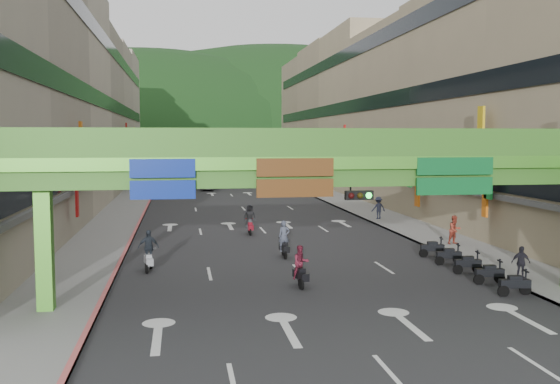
# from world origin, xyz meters

# --- Properties ---
(ground) EXTENTS (320.00, 320.00, 0.00)m
(ground) POSITION_xyz_m (0.00, 0.00, 0.00)
(ground) COLOR black
(ground) RESTS_ON ground
(road_slab) EXTENTS (18.00, 140.00, 0.02)m
(road_slab) POSITION_xyz_m (0.00, 50.00, 0.01)
(road_slab) COLOR #28282B
(road_slab) RESTS_ON ground
(sidewalk_left) EXTENTS (4.00, 140.00, 0.15)m
(sidewalk_left) POSITION_xyz_m (-11.00, 50.00, 0.07)
(sidewalk_left) COLOR gray
(sidewalk_left) RESTS_ON ground
(sidewalk_right) EXTENTS (4.00, 140.00, 0.15)m
(sidewalk_right) POSITION_xyz_m (11.00, 50.00, 0.07)
(sidewalk_right) COLOR gray
(sidewalk_right) RESTS_ON ground
(curb_left) EXTENTS (0.20, 140.00, 0.18)m
(curb_left) POSITION_xyz_m (-9.10, 50.00, 0.09)
(curb_left) COLOR #CC5959
(curb_left) RESTS_ON ground
(curb_right) EXTENTS (0.20, 140.00, 0.18)m
(curb_right) POSITION_xyz_m (9.10, 50.00, 0.09)
(curb_right) COLOR gray
(curb_right) RESTS_ON ground
(building_row_left) EXTENTS (12.80, 95.00, 19.00)m
(building_row_left) POSITION_xyz_m (-18.93, 50.00, 9.46)
(building_row_left) COLOR #9E937F
(building_row_left) RESTS_ON ground
(building_row_right) EXTENTS (12.80, 95.00, 19.00)m
(building_row_right) POSITION_xyz_m (18.93, 50.00, 9.46)
(building_row_right) COLOR gray
(building_row_right) RESTS_ON ground
(overpass_near) EXTENTS (28.00, 12.27, 7.10)m
(overpass_near) POSITION_xyz_m (0.93, 5.38, 5.21)
(overpass_near) COLOR #4C9E2D
(overpass_near) RESTS_ON ground
(overpass_far) EXTENTS (28.00, 2.20, 7.10)m
(overpass_far) POSITION_xyz_m (0.00, 65.00, 5.40)
(overpass_far) COLOR #4C9E2D
(overpass_far) RESTS_ON ground
(hill_left) EXTENTS (168.00, 140.00, 112.00)m
(hill_left) POSITION_xyz_m (-15.00, 160.00, 0.00)
(hill_left) COLOR #1C4419
(hill_left) RESTS_ON ground
(hill_right) EXTENTS (208.00, 176.00, 128.00)m
(hill_right) POSITION_xyz_m (25.00, 180.00, 0.00)
(hill_right) COLOR #1C4419
(hill_right) RESTS_ON ground
(bunting_string) EXTENTS (26.00, 0.36, 0.47)m
(bunting_string) POSITION_xyz_m (0.00, 30.00, 5.96)
(bunting_string) COLOR black
(bunting_string) RESTS_ON ground
(scooter_rider_near) EXTENTS (0.66, 1.60, 2.09)m
(scooter_rider_near) POSITION_xyz_m (-0.14, 15.60, 0.98)
(scooter_rider_near) COLOR black
(scooter_rider_near) RESTS_ON ground
(scooter_rider_mid) EXTENTS (0.84, 1.60, 1.90)m
(scooter_rider_mid) POSITION_xyz_m (-0.55, 8.64, 0.97)
(scooter_rider_mid) COLOR black
(scooter_rider_mid) RESTS_ON ground
(scooter_rider_left) EXTENTS (1.08, 1.60, 2.11)m
(scooter_rider_left) POSITION_xyz_m (-7.50, 13.14, 1.06)
(scooter_rider_left) COLOR #9FA2A9
(scooter_rider_left) RESTS_ON ground
(scooter_rider_far) EXTENTS (0.90, 1.60, 2.14)m
(scooter_rider_far) POSITION_xyz_m (-1.14, 24.25, 1.09)
(scooter_rider_far) COLOR maroon
(scooter_rider_far) RESTS_ON ground
(parked_scooter_row) EXTENTS (1.60, 9.41, 1.08)m
(parked_scooter_row) POSITION_xyz_m (8.14, 10.00, 0.52)
(parked_scooter_row) COLOR black
(parked_scooter_row) RESTS_ON ground
(car_silver) EXTENTS (2.02, 4.75, 1.52)m
(car_silver) POSITION_xyz_m (-2.41, 61.90, 0.76)
(car_silver) COLOR #B2B4BC
(car_silver) RESTS_ON ground
(car_yellow) EXTENTS (1.99, 4.38, 1.46)m
(car_yellow) POSITION_xyz_m (2.46, 70.72, 0.73)
(car_yellow) COLOR orange
(car_yellow) RESTS_ON ground
(pedestrian_red) EXTENTS (1.01, 0.88, 1.78)m
(pedestrian_red) POSITION_xyz_m (10.90, 17.51, 0.89)
(pedestrian_red) COLOR #9D3A2A
(pedestrian_red) RESTS_ON ground
(pedestrian_dark) EXTENTS (0.93, 0.46, 1.54)m
(pedestrian_dark) POSITION_xyz_m (9.80, 8.00, 0.77)
(pedestrian_dark) COLOR black
(pedestrian_dark) RESTS_ON ground
(pedestrian_blue) EXTENTS (0.91, 0.66, 1.81)m
(pedestrian_blue) POSITION_xyz_m (10.00, 29.86, 0.90)
(pedestrian_blue) COLOR #333852
(pedestrian_blue) RESTS_ON ground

